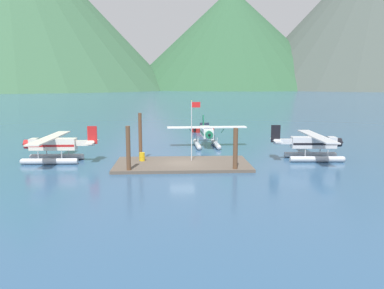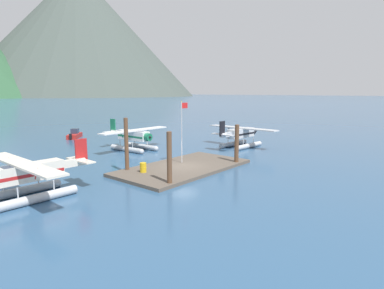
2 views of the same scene
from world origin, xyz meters
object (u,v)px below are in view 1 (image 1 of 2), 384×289
(seaplane_cream_port_fwd, at_px, (53,147))
(boat_red_open_north, at_px, (204,129))
(flagpole, at_px, (193,124))
(fuel_drum, at_px, (142,157))
(seaplane_silver_stbd_fwd, at_px, (314,146))
(seaplane_white_bow_right, at_px, (207,135))

(seaplane_cream_port_fwd, relative_size, boat_red_open_north, 2.59)
(flagpole, bearing_deg, fuel_drum, 179.23)
(flagpole, height_order, seaplane_cream_port_fwd, flagpole)
(seaplane_silver_stbd_fwd, bearing_deg, seaplane_cream_port_fwd, 179.45)
(seaplane_silver_stbd_fwd, bearing_deg, boat_red_open_north, 111.22)
(fuel_drum, height_order, seaplane_cream_port_fwd, seaplane_cream_port_fwd)
(flagpole, distance_m, fuel_drum, 6.33)
(seaplane_cream_port_fwd, distance_m, boat_red_open_north, 31.17)
(fuel_drum, bearing_deg, seaplane_white_bow_right, 53.81)
(seaplane_white_bow_right, bearing_deg, seaplane_cream_port_fwd, -151.90)
(seaplane_white_bow_right, relative_size, seaplane_silver_stbd_fwd, 1.00)
(flagpole, relative_size, seaplane_cream_port_fwd, 0.60)
(fuel_drum, xyz_separation_m, boat_red_open_north, (8.67, 26.67, -0.25))
(seaplane_silver_stbd_fwd, height_order, boat_red_open_north, seaplane_silver_stbd_fwd)
(flagpole, height_order, boat_red_open_north, flagpole)
(flagpole, distance_m, seaplane_silver_stbd_fwd, 13.61)
(seaplane_white_bow_right, xyz_separation_m, seaplane_silver_stbd_fwd, (10.89, -9.45, 0.00))
(flagpole, xyz_separation_m, seaplane_silver_stbd_fwd, (13.30, 1.16, -2.62))
(fuel_drum, bearing_deg, boat_red_open_north, 71.99)
(boat_red_open_north, bearing_deg, seaplane_silver_stbd_fwd, -68.78)
(fuel_drum, distance_m, seaplane_white_bow_right, 13.09)
(seaplane_silver_stbd_fwd, bearing_deg, seaplane_white_bow_right, 139.05)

